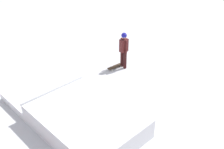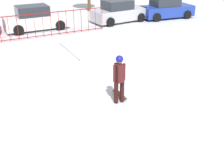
% 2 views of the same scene
% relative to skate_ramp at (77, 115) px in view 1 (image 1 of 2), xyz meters
% --- Properties ---
extents(ground_plane, '(60.00, 60.00, 0.00)m').
position_rel_skate_ramp_xyz_m(ground_plane, '(0.32, -0.67, -0.32)').
color(ground_plane, silver).
extents(skate_ramp, '(5.63, 3.11, 0.74)m').
position_rel_skate_ramp_xyz_m(skate_ramp, '(0.00, 0.00, 0.00)').
color(skate_ramp, silver).
rests_on(skate_ramp, ground).
extents(skater, '(0.44, 0.38, 1.73)m').
position_rel_skate_ramp_xyz_m(skater, '(2.04, -3.83, 0.69)').
color(skater, black).
rests_on(skater, ground).
extents(skateboard, '(0.29, 0.81, 0.09)m').
position_rel_skate_ramp_xyz_m(skateboard, '(2.22, -3.46, -0.24)').
color(skateboard, '#3F2D1E').
rests_on(skateboard, ground).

